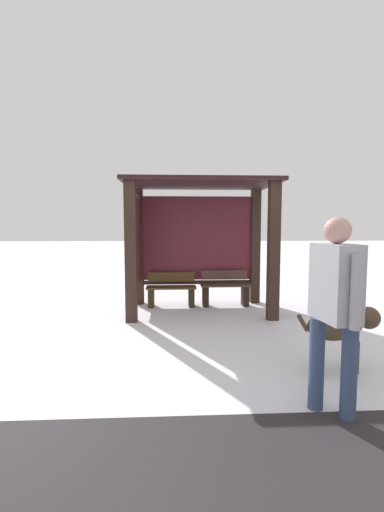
% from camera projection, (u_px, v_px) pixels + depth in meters
% --- Properties ---
extents(ground_plane, '(60.00, 60.00, 0.00)m').
position_uv_depth(ground_plane, '(200.00, 311.00, 6.98)').
color(ground_plane, white).
extents(bus_shelter, '(2.92, 1.79, 2.57)m').
position_uv_depth(bus_shelter, '(193.00, 226.00, 7.05)').
color(bus_shelter, '#34241B').
rests_on(bus_shelter, ground).
extents(bench_left_inside, '(1.05, 0.36, 0.71)m').
position_uv_depth(bench_left_inside, '(171.00, 291.00, 7.35)').
color(bench_left_inside, '#52391E').
rests_on(bench_left_inside, ground).
extents(bench_center_inside, '(1.05, 0.35, 0.74)m').
position_uv_depth(bench_center_inside, '(225.00, 290.00, 7.41)').
color(bench_center_inside, '#51362D').
rests_on(bench_center_inside, ground).
extents(person_walking, '(0.38, 0.66, 1.79)m').
position_uv_depth(person_walking, '(335.00, 299.00, 3.09)').
color(person_walking, '#AEAEB5').
rests_on(person_walking, ground).
extents(dog, '(1.05, 0.40, 0.76)m').
position_uv_depth(dog, '(341.00, 326.00, 4.06)').
color(dog, '#483929').
rests_on(dog, ground).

